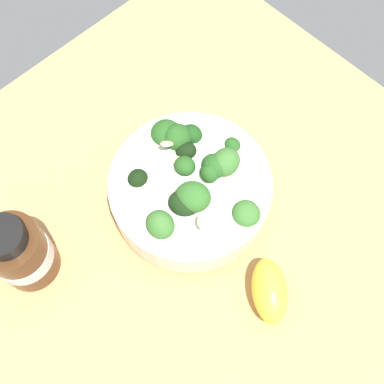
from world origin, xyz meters
The scene contains 4 objects.
ground_plane centered at (0.00, 0.00, -2.06)cm, with size 68.87×68.87×4.13cm, color tan.
bowl_of_broccoli centered at (-0.18, 0.76, 4.49)cm, with size 21.33×21.15×9.80cm.
lemon_wedge centered at (-16.20, 2.98, 2.56)cm, with size 8.19×4.33×5.11cm, color yellow.
bottle_tall centered at (8.11, 22.08, 5.52)cm, with size 7.48×7.48×12.32cm.
Camera 1 is at (-19.20, 19.32, 62.38)cm, focal length 45.35 mm.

